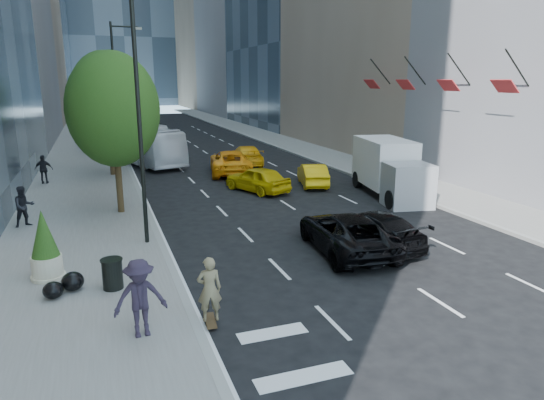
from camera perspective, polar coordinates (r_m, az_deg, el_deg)
name	(u,v)px	position (r m, az deg, el deg)	size (l,w,h in m)	color
ground	(344,260)	(17.76, 8.47, -6.98)	(160.00, 160.00, 0.00)	black
sidewalk_left	(86,154)	(44.98, -21.03, 5.10)	(6.00, 120.00, 0.15)	slate
sidewalk_right	(290,144)	(48.45, 2.13, 6.59)	(4.00, 120.00, 0.15)	slate
lamp_near	(143,94)	(18.62, -14.99, 12.00)	(2.13, 0.22, 10.00)	black
lamp_far	(118,87)	(36.58, -17.67, 12.58)	(2.13, 0.22, 10.00)	black
tree_near	(113,110)	(23.59, -18.16, 10.06)	(4.20, 4.20, 7.46)	#312213
tree_mid	(107,95)	(33.56, -18.88, 11.57)	(4.50, 4.50, 7.99)	#312213
tree_far	(103,99)	(46.57, -19.25, 11.16)	(3.90, 3.90, 6.92)	#312213
traffic_signal	(110,100)	(54.60, -18.54, 11.11)	(2.48, 0.53, 5.20)	black
facade_flags	(428,82)	(30.83, 17.84, 13.11)	(1.85, 13.30, 2.05)	black
skateboarder	(210,293)	(12.98, -7.36, -10.85)	(0.64, 0.42, 1.77)	#756949
black_sedan_lincoln	(346,232)	(18.42, 8.73, -3.79)	(2.45, 5.31, 1.48)	black
black_sedan_mercedes	(373,229)	(19.21, 11.81, -3.32)	(1.95, 4.79, 1.39)	black
taxi_a	(257,179)	(27.96, -1.74, 2.49)	(1.74, 4.32, 1.47)	gold
taxi_b	(313,175)	(29.70, 4.80, 3.00)	(1.42, 4.08, 1.34)	gold
taxi_c	(230,162)	(33.51, -4.91, 4.48)	(2.66, 5.76, 1.60)	#FE9A0D
taxi_d	(247,155)	(36.91, -3.01, 5.28)	(2.04, 5.02, 1.46)	#FFB20D
city_bus	(142,144)	(38.97, -15.10, 6.43)	(2.53, 10.79, 3.01)	white
box_truck	(390,168)	(27.54, 13.71, 3.66)	(3.47, 6.72, 3.06)	silver
pedestrian_a	(24,206)	(23.30, -27.16, -0.67)	(0.86, 0.67, 1.77)	black
pedestrian_b	(44,169)	(32.49, -25.27, 3.29)	(1.03, 0.43, 1.75)	black
pedestrian_c	(140,298)	(12.44, -15.25, -11.08)	(1.28, 0.74, 1.99)	#261D2C
trash_can	(112,274)	(15.54, -18.26, -8.31)	(0.60, 0.60, 0.90)	black
planter_shrub	(45,246)	(16.88, -25.16, -4.94)	(0.94, 0.94, 2.25)	beige
garbage_bags	(65,285)	(15.77, -23.17, -9.15)	(1.14, 1.09, 0.56)	black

